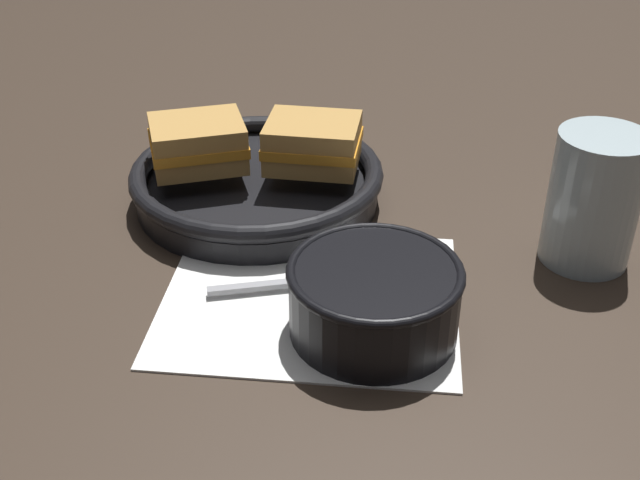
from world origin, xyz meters
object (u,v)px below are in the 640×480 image
object	(u,v)px
soup_bowl	(374,296)
spoon	(352,277)
sandwich_near_left	(198,143)
sandwich_near_right	(313,143)
skillet	(257,183)
drinking_glass	(594,199)

from	to	relation	value
soup_bowl	spoon	xyz separation A→B (m)	(-0.03, 0.06, -0.03)
spoon	sandwich_near_left	bearing A→B (deg)	125.06
soup_bowl	sandwich_near_right	size ratio (longest dim) A/B	1.38
soup_bowl	skillet	size ratio (longest dim) A/B	0.54
spoon	drinking_glass	bearing A→B (deg)	1.37
soup_bowl	sandwich_near_right	xyz separation A→B (m)	(-0.10, 0.19, 0.03)
sandwich_near_left	drinking_glass	size ratio (longest dim) A/B	0.95
spoon	drinking_glass	distance (m)	0.22
sandwich_near_right	drinking_glass	bearing A→B (deg)	-7.82
soup_bowl	sandwich_near_left	xyz separation A→B (m)	(-0.21, 0.16, 0.03)
soup_bowl	skillet	distance (m)	0.24
skillet	sandwich_near_left	xyz separation A→B (m)	(-0.05, -0.01, 0.04)
sandwich_near_left	sandwich_near_right	distance (m)	0.11
sandwich_near_right	drinking_glass	xyz separation A→B (m)	(0.26, -0.04, -0.00)
skillet	sandwich_near_right	world-z (taller)	sandwich_near_right
skillet	drinking_glass	world-z (taller)	drinking_glass
soup_bowl	drinking_glass	size ratio (longest dim) A/B	1.13
sandwich_near_left	drinking_glass	bearing A→B (deg)	-1.00
spoon	drinking_glass	size ratio (longest dim) A/B	1.38
spoon	sandwich_near_left	distance (m)	0.22
spoon	sandwich_near_right	distance (m)	0.16
skillet	drinking_glass	distance (m)	0.32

